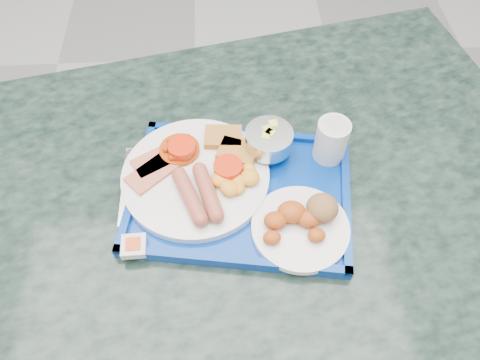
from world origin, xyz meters
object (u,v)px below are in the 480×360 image
object	(u,v)px
tray	(240,194)
bread_plate	(303,222)
main_plate	(200,174)
fruit_bowl	(269,140)
table	(241,233)
juice_cup	(331,139)

from	to	relation	value
tray	bread_plate	xyz separation A→B (m)	(0.10, -0.08, 0.02)
main_plate	fruit_bowl	distance (m)	0.15
fruit_bowl	tray	bearing A→B (deg)	-123.95
table	main_plate	distance (m)	0.24
table	bread_plate	xyz separation A→B (m)	(0.10, -0.11, 0.23)
main_plate	juice_cup	size ratio (longest dim) A/B	3.22
bread_plate	main_plate	bearing A→B (deg)	146.59
bread_plate	juice_cup	world-z (taller)	juice_cup
table	fruit_bowl	size ratio (longest dim) A/B	15.20
tray	fruit_bowl	world-z (taller)	fruit_bowl
tray	juice_cup	xyz separation A→B (m)	(0.18, 0.08, 0.05)
bread_plate	juice_cup	bearing A→B (deg)	65.15
juice_cup	fruit_bowl	bearing A→B (deg)	175.14
main_plate	juice_cup	distance (m)	0.26
bread_plate	table	bearing A→B (deg)	132.31
main_plate	juice_cup	xyz separation A→B (m)	(0.25, 0.04, 0.03)
tray	fruit_bowl	size ratio (longest dim) A/B	4.88
tray	juice_cup	world-z (taller)	juice_cup
table	juice_cup	world-z (taller)	juice_cup
fruit_bowl	main_plate	bearing A→B (deg)	-158.53
main_plate	table	bearing A→B (deg)	-4.69
main_plate	juice_cup	bearing A→B (deg)	9.57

